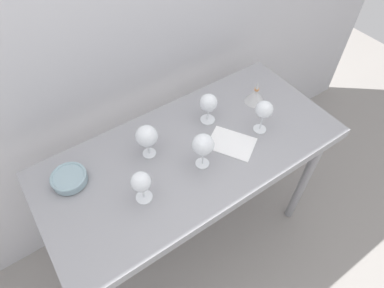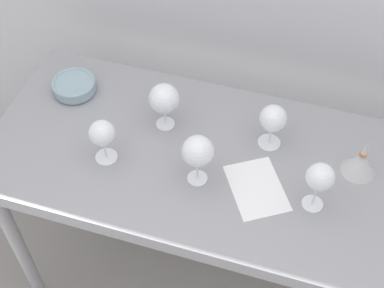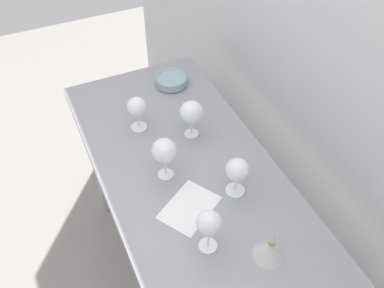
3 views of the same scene
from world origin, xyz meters
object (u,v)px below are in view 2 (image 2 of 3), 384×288
wine_glass_near_right (320,178)px  wine_glass_near_center (198,152)px  wine_glass_far_right (273,120)px  wine_glass_near_left (102,134)px  tasting_sheet_upper (257,188)px  decanter_funnel (360,163)px  wine_glass_far_left (164,99)px  tasting_bowl (74,86)px

wine_glass_near_right → wine_glass_near_center: size_ratio=0.97×
wine_glass_far_right → wine_glass_near_left: bearing=-156.3°
tasting_sheet_upper → wine_glass_far_right: bearing=58.6°
wine_glass_near_left → tasting_sheet_upper: bearing=2.7°
wine_glass_near_right → wine_glass_near_center: 0.35m
wine_glass_near_center → decanter_funnel: size_ratio=1.39×
wine_glass_near_left → decanter_funnel: wine_glass_near_left is taller
wine_glass_near_center → wine_glass_far_left: size_ratio=1.06×
wine_glass_far_left → decanter_funnel: bearing=-0.7°
wine_glass_near_right → tasting_sheet_upper: 0.21m
wine_glass_near_left → wine_glass_far_left: bearing=55.0°
wine_glass_near_left → decanter_funnel: bearing=13.4°
wine_glass_far_left → tasting_bowl: 0.36m
wine_glass_near_right → tasting_sheet_upper: (-0.17, 0.01, -0.13)m
wine_glass_near_left → tasting_bowl: size_ratio=1.03×
wine_glass_near_left → tasting_bowl: wine_glass_near_left is taller
wine_glass_near_right → wine_glass_far_left: bearing=161.4°
wine_glass_near_right → wine_glass_far_right: bearing=131.2°
wine_glass_far_left → tasting_sheet_upper: (0.34, -0.16, -0.11)m
tasting_bowl → wine_glass_near_right: bearing=-14.7°
wine_glass_near_left → tasting_bowl: (-0.22, 0.24, -0.08)m
wine_glass_far_right → tasting_sheet_upper: 0.21m
wine_glass_near_center → wine_glass_near_left: wine_glass_near_center is taller
wine_glass_far_right → tasting_bowl: size_ratio=1.05×
tasting_bowl → wine_glass_far_right: bearing=-2.7°
wine_glass_far_right → decanter_funnel: size_ratio=1.24×
wine_glass_far_right → tasting_sheet_upper: bearing=-89.4°
wine_glass_near_center → tasting_sheet_upper: (0.18, 0.02, -0.13)m
wine_glass_far_right → tasting_bowl: wine_glass_far_right is taller
decanter_funnel → tasting_sheet_upper: bearing=-150.7°
wine_glass_near_right → decanter_funnel: bearing=55.7°
wine_glass_far_right → wine_glass_far_left: bearing=-176.4°
wine_glass_far_right → wine_glass_near_right: wine_glass_near_right is taller
wine_glass_near_right → tasting_sheet_upper: size_ratio=0.84×
wine_glass_near_center → wine_glass_near_left: 0.29m
wine_glass_far_right → tasting_bowl: (-0.69, 0.03, -0.08)m
wine_glass_near_right → wine_glass_near_center: wine_glass_near_center is taller
tasting_sheet_upper → tasting_bowl: size_ratio=1.38×
tasting_bowl → wine_glass_near_left: bearing=-47.7°
wine_glass_far_right → wine_glass_near_left: (-0.47, -0.21, -0.00)m
wine_glass_far_right → wine_glass_near_center: size_ratio=0.89×
wine_glass_near_center → tasting_bowl: bearing=155.3°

